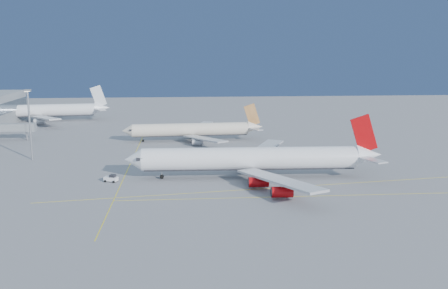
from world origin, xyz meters
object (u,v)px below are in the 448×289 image
airliner_etihad (194,130)px  pushback_tug (111,178)px  airliner_virgin (255,159)px  light_mast (29,119)px  airliner_third (43,111)px

airliner_etihad → pushback_tug: size_ratio=13.88×
airliner_virgin → light_mast: size_ratio=3.16×
airliner_third → airliner_virgin: bearing=-59.4°
light_mast → pushback_tug: bearing=-45.5°
airliner_etihad → light_mast: light_mast is taller
airliner_virgin → light_mast: light_mast is taller
airliner_third → pushback_tug: (51.20, -122.22, -4.49)m
airliner_virgin → light_mast: (-70.65, 29.37, 8.27)m
airliner_etihad → pushback_tug: airliner_etihad is taller
airliner_virgin → airliner_third: 151.66m
airliner_etihad → airliner_third: size_ratio=0.84×
airliner_etihad → airliner_third: (-75.36, 60.97, 0.96)m
airliner_virgin → airliner_third: bearing=128.7°
airliner_etihad → airliner_virgin: bearing=-78.0°
pushback_tug → airliner_third: bearing=132.2°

